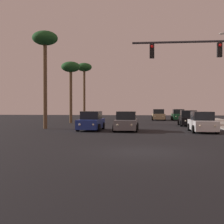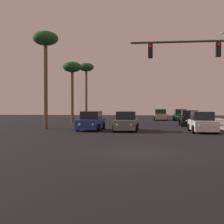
{
  "view_description": "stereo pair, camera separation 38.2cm",
  "coord_description": "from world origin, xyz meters",
  "px_view_note": "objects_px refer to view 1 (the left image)",
  "views": [
    {
      "loc": [
        0.1,
        -14.56,
        2.12
      ],
      "look_at": [
        -2.91,
        12.65,
        1.62
      ],
      "focal_mm": 50.0,
      "sensor_mm": 36.0,
      "label": 1
    },
    {
      "loc": [
        0.48,
        -14.51,
        2.12
      ],
      "look_at": [
        -2.91,
        12.65,
        1.62
      ],
      "focal_mm": 50.0,
      "sensor_mm": 36.0,
      "label": 2
    }
  ],
  "objects_px": {
    "car_blue": "(91,122)",
    "car_white": "(202,123)",
    "palm_tree_near": "(45,44)",
    "car_green": "(178,115)",
    "car_grey": "(126,122)",
    "palm_tree_far": "(84,70)",
    "car_tan": "(158,115)",
    "car_black": "(188,119)",
    "palm_tree_mid": "(71,70)"
  },
  "relations": [
    {
      "from": "car_blue",
      "to": "car_green",
      "type": "height_order",
      "value": "same"
    },
    {
      "from": "car_blue",
      "to": "car_green",
      "type": "xyz_separation_m",
      "value": [
        9.69,
        21.05,
        0.0
      ]
    },
    {
      "from": "car_white",
      "to": "palm_tree_mid",
      "type": "height_order",
      "value": "palm_tree_mid"
    },
    {
      "from": "car_tan",
      "to": "car_white",
      "type": "bearing_deg",
      "value": 96.07
    },
    {
      "from": "car_tan",
      "to": "palm_tree_far",
      "type": "bearing_deg",
      "value": -2.45
    },
    {
      "from": "palm_tree_far",
      "to": "palm_tree_mid",
      "type": "bearing_deg",
      "value": -88.35
    },
    {
      "from": "palm_tree_far",
      "to": "palm_tree_near",
      "type": "xyz_separation_m",
      "value": [
        0.28,
        -20.0,
        0.21
      ]
    },
    {
      "from": "car_tan",
      "to": "car_black",
      "type": "relative_size",
      "value": 1.0
    },
    {
      "from": "car_blue",
      "to": "palm_tree_near",
      "type": "distance_m",
      "value": 8.72
    },
    {
      "from": "car_green",
      "to": "car_white",
      "type": "xyz_separation_m",
      "value": [
        -0.25,
        -21.95,
        0.0
      ]
    },
    {
      "from": "car_grey",
      "to": "palm_tree_near",
      "type": "distance_m",
      "value": 10.77
    },
    {
      "from": "car_blue",
      "to": "palm_tree_near",
      "type": "xyz_separation_m",
      "value": [
        -4.65,
        1.41,
        7.24
      ]
    },
    {
      "from": "car_black",
      "to": "palm_tree_far",
      "type": "height_order",
      "value": "palm_tree_far"
    },
    {
      "from": "car_grey",
      "to": "palm_tree_near",
      "type": "height_order",
      "value": "palm_tree_near"
    },
    {
      "from": "car_black",
      "to": "palm_tree_mid",
      "type": "bearing_deg",
      "value": -14.4
    },
    {
      "from": "car_blue",
      "to": "palm_tree_far",
      "type": "distance_m",
      "value": 23.07
    },
    {
      "from": "car_blue",
      "to": "car_white",
      "type": "relative_size",
      "value": 1.0
    },
    {
      "from": "car_blue",
      "to": "palm_tree_mid",
      "type": "distance_m",
      "value": 13.68
    },
    {
      "from": "car_tan",
      "to": "car_blue",
      "type": "xyz_separation_m",
      "value": [
        -6.7,
        -21.12,
        0.0
      ]
    },
    {
      "from": "car_tan",
      "to": "car_green",
      "type": "xyz_separation_m",
      "value": [
        3.0,
        -0.08,
        0.0
      ]
    },
    {
      "from": "car_tan",
      "to": "car_black",
      "type": "xyz_separation_m",
      "value": [
        2.7,
        -13.72,
        0.0
      ]
    },
    {
      "from": "car_blue",
      "to": "palm_tree_mid",
      "type": "bearing_deg",
      "value": -66.13
    },
    {
      "from": "car_green",
      "to": "car_grey",
      "type": "bearing_deg",
      "value": 72.9
    },
    {
      "from": "car_green",
      "to": "car_black",
      "type": "xyz_separation_m",
      "value": [
        -0.3,
        -13.64,
        0.0
      ]
    },
    {
      "from": "car_black",
      "to": "car_white",
      "type": "distance_m",
      "value": 8.31
    },
    {
      "from": "car_white",
      "to": "palm_tree_far",
      "type": "bearing_deg",
      "value": -58.13
    },
    {
      "from": "car_tan",
      "to": "car_grey",
      "type": "height_order",
      "value": "same"
    },
    {
      "from": "car_tan",
      "to": "palm_tree_near",
      "type": "height_order",
      "value": "palm_tree_near"
    },
    {
      "from": "car_green",
      "to": "car_grey",
      "type": "xyz_separation_m",
      "value": [
        -6.56,
        -21.38,
        0.0
      ]
    },
    {
      "from": "car_tan",
      "to": "car_green",
      "type": "bearing_deg",
      "value": 177.53
    },
    {
      "from": "car_green",
      "to": "palm_tree_far",
      "type": "distance_m",
      "value": 16.23
    },
    {
      "from": "car_black",
      "to": "car_white",
      "type": "bearing_deg",
      "value": 91.82
    },
    {
      "from": "car_tan",
      "to": "palm_tree_mid",
      "type": "height_order",
      "value": "palm_tree_mid"
    },
    {
      "from": "car_blue",
      "to": "car_green",
      "type": "distance_m",
      "value": 23.17
    },
    {
      "from": "car_black",
      "to": "palm_tree_mid",
      "type": "relative_size",
      "value": 0.56
    },
    {
      "from": "palm_tree_mid",
      "to": "palm_tree_near",
      "type": "distance_m",
      "value": 10.08
    },
    {
      "from": "car_blue",
      "to": "palm_tree_mid",
      "type": "height_order",
      "value": "palm_tree_mid"
    },
    {
      "from": "car_blue",
      "to": "car_white",
      "type": "bearing_deg",
      "value": 176.26
    },
    {
      "from": "car_green",
      "to": "palm_tree_near",
      "type": "distance_m",
      "value": 25.37
    },
    {
      "from": "car_green",
      "to": "palm_tree_mid",
      "type": "distance_m",
      "value": 18.27
    },
    {
      "from": "car_white",
      "to": "car_black",
      "type": "bearing_deg",
      "value": -90.6
    },
    {
      "from": "car_tan",
      "to": "car_white",
      "type": "relative_size",
      "value": 1.0
    },
    {
      "from": "car_white",
      "to": "palm_tree_near",
      "type": "bearing_deg",
      "value": -10.24
    },
    {
      "from": "car_black",
      "to": "palm_tree_mid",
      "type": "height_order",
      "value": "palm_tree_mid"
    },
    {
      "from": "car_grey",
      "to": "palm_tree_near",
      "type": "xyz_separation_m",
      "value": [
        -7.78,
        1.75,
        7.24
      ]
    },
    {
      "from": "car_tan",
      "to": "palm_tree_near",
      "type": "relative_size",
      "value": 0.47
    },
    {
      "from": "car_green",
      "to": "car_white",
      "type": "relative_size",
      "value": 1.0
    },
    {
      "from": "car_black",
      "to": "palm_tree_near",
      "type": "relative_size",
      "value": 0.47
    },
    {
      "from": "palm_tree_mid",
      "to": "palm_tree_near",
      "type": "relative_size",
      "value": 0.84
    },
    {
      "from": "palm_tree_near",
      "to": "car_tan",
      "type": "bearing_deg",
      "value": 60.08
    }
  ]
}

